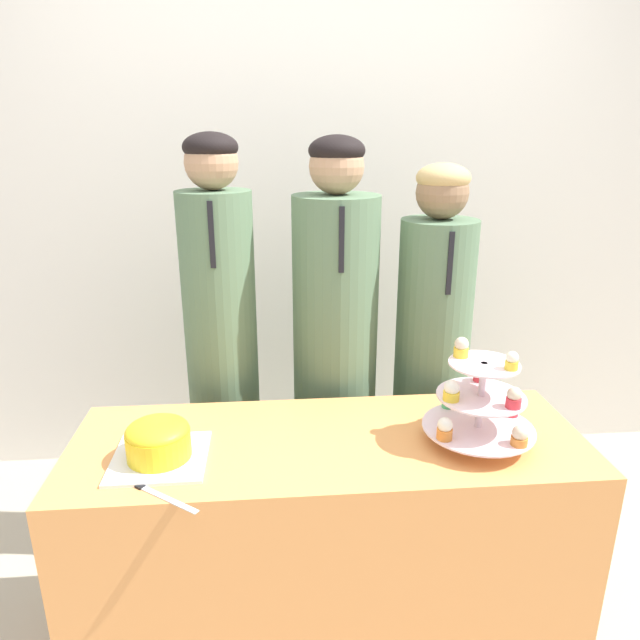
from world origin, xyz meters
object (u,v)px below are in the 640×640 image
object	(u,v)px
round_cake	(158,441)
student_0	(223,365)
cake_knife	(146,489)
cupcake_stand	(480,402)
student_2	(430,372)
student_1	(335,367)

from	to	relation	value
round_cake	student_0	distance (m)	0.59
cake_knife	student_0	size ratio (longest dim) A/B	0.14
round_cake	cake_knife	xyz separation A→B (m)	(-0.01, -0.14, -0.06)
cupcake_stand	student_2	bearing A→B (deg)	88.35
round_cake	cake_knife	world-z (taller)	round_cake
cake_knife	student_2	distance (m)	1.19
student_1	student_2	bearing A→B (deg)	-0.00
student_1	student_2	xyz separation A→B (m)	(0.38, -0.00, -0.04)
student_2	cake_knife	bearing A→B (deg)	-143.26
student_0	student_1	size ratio (longest dim) A/B	1.01
cake_knife	student_1	xyz separation A→B (m)	(0.57, 0.71, 0.02)
round_cake	cupcake_stand	xyz separation A→B (m)	(0.92, 0.01, 0.08)
cake_knife	cupcake_stand	world-z (taller)	cupcake_stand
cake_knife	cupcake_stand	xyz separation A→B (m)	(0.94, 0.15, 0.13)
student_0	student_1	world-z (taller)	student_0
student_0	student_1	bearing A→B (deg)	0.00
student_0	student_1	distance (m)	0.43
student_1	student_0	bearing A→B (deg)	-180.00
cupcake_stand	student_1	bearing A→B (deg)	122.91
cupcake_stand	student_1	xyz separation A→B (m)	(-0.36, 0.56, -0.11)
student_2	round_cake	bearing A→B (deg)	-148.83
round_cake	student_0	world-z (taller)	student_0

